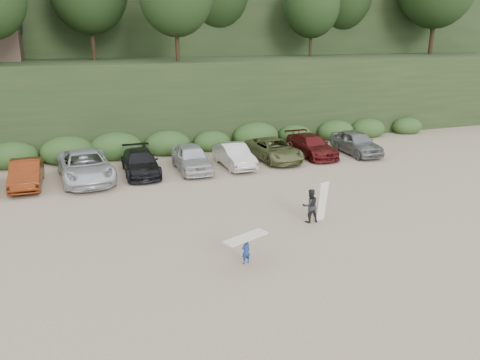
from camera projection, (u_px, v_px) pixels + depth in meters
name	position (u px, v px, depth m)	size (l,w,h in m)	color
ground	(222.00, 236.00, 19.04)	(120.00, 120.00, 0.00)	tan
hillside_backdrop	(107.00, 0.00, 47.75)	(90.00, 41.50, 28.00)	black
parked_cars	(88.00, 167.00, 26.23)	(37.06, 6.43, 1.64)	#A3A3A7
child_surfer	(246.00, 245.00, 16.53)	(1.80, 1.09, 1.05)	navy
adult_surfer	(311.00, 205.00, 20.25)	(1.22, 0.62, 1.78)	black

